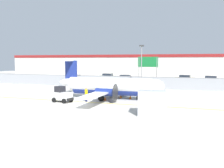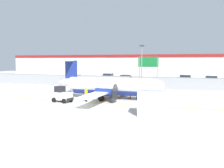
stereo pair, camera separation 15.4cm
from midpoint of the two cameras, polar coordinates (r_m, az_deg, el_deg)
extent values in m
plane|color=#BCB7AD|center=(27.56, -7.27, -4.83)|extent=(140.00, 140.00, 0.00)
cube|color=yellow|center=(29.35, -5.55, -4.17)|extent=(84.00, 0.20, 0.01)
cube|color=gray|center=(44.18, 2.99, 0.39)|extent=(98.00, 0.04, 2.00)
cylinder|color=slate|center=(44.10, 2.99, 1.75)|extent=(98.00, 0.10, 0.10)
cube|color=#38383A|center=(55.38, 6.21, 0.42)|extent=(98.00, 17.00, 0.12)
cube|color=beige|center=(73.36, 9.38, 4.11)|extent=(91.00, 8.00, 6.50)
cube|color=maroon|center=(69.40, 8.88, 6.40)|extent=(91.00, 0.20, 0.80)
cylinder|color=white|center=(31.64, -0.72, -0.25)|extent=(10.80, 2.00, 1.90)
ellipsoid|color=white|center=(30.29, 9.47, -0.58)|extent=(2.50, 1.83, 1.80)
ellipsoid|color=white|center=(33.87, -9.83, 0.38)|extent=(3.05, 1.07, 1.05)
cylinder|color=navy|center=(31.70, -0.72, -1.19)|extent=(9.69, 1.57, 1.48)
cube|color=white|center=(31.67, -0.55, -1.29)|extent=(1.75, 16.01, 0.18)
cylinder|color=navy|center=(34.07, 1.17, -0.81)|extent=(2.21, 0.92, 0.90)
cone|color=black|center=(33.75, 3.04, -0.87)|extent=(0.45, 0.44, 0.44)
cylinder|color=#262626|center=(33.71, 3.29, -0.88)|extent=(0.06, 2.10, 2.10)
cylinder|color=navy|center=(29.17, -1.82, -1.87)|extent=(2.21, 0.92, 0.90)
cone|color=black|center=(28.80, 0.34, -1.96)|extent=(0.45, 0.44, 0.44)
cylinder|color=#262626|center=(28.75, 0.62, -1.98)|extent=(0.06, 2.10, 2.10)
cube|color=navy|center=(33.65, -9.45, 2.66)|extent=(1.70, 0.20, 3.10)
cube|color=white|center=(33.68, -9.70, 5.30)|extent=(1.15, 4.81, 0.14)
cylinder|color=#59595B|center=(30.74, 6.00, -2.26)|extent=(0.14, 0.14, 0.97)
cylinder|color=black|center=(30.81, 5.99, -3.16)|extent=(0.60, 0.23, 0.60)
cylinder|color=#59595B|center=(33.92, 0.01, -1.43)|extent=(0.14, 0.14, 0.90)
cylinder|color=black|center=(33.98, 0.01, -2.18)|extent=(0.76, 0.23, 0.76)
cylinder|color=#59595B|center=(29.79, -2.64, -2.41)|extent=(0.14, 0.14, 0.90)
cylinder|color=black|center=(29.85, -2.64, -3.26)|extent=(0.76, 0.23, 0.76)
cube|color=silver|center=(29.75, -11.42, -2.71)|extent=(2.37, 1.50, 0.90)
cube|color=black|center=(29.87, -11.95, -1.14)|extent=(1.07, 1.15, 0.70)
cube|color=black|center=(29.06, -9.69, -3.47)|extent=(0.36, 1.11, 0.30)
cylinder|color=black|center=(29.79, -9.55, -3.54)|extent=(0.58, 0.28, 0.56)
cylinder|color=black|center=(28.88, -11.05, -3.85)|extent=(0.58, 0.28, 0.56)
cylinder|color=black|center=(30.75, -11.72, -3.30)|extent=(0.58, 0.28, 0.56)
cylinder|color=black|center=(29.87, -13.24, -3.59)|extent=(0.58, 0.28, 0.56)
cylinder|color=#191E4C|center=(29.84, -6.14, -3.20)|extent=(0.22, 0.22, 0.85)
cylinder|color=#191E4C|center=(29.66, -5.95, -3.25)|extent=(0.22, 0.22, 0.85)
cylinder|color=yellow|center=(29.65, -6.06, -1.84)|extent=(0.48, 0.48, 0.60)
cylinder|color=yellow|center=(29.84, -6.26, -1.74)|extent=(0.14, 0.14, 0.55)
cylinder|color=yellow|center=(29.45, -5.85, -1.83)|extent=(0.14, 0.14, 0.55)
sphere|color=tan|center=(29.60, -6.07, -0.99)|extent=(0.22, 0.22, 0.22)
cube|color=#B7BCC1|center=(22.68, 8.91, -4.26)|extent=(2.68, 2.34, 2.20)
cube|color=#333338|center=(22.68, 8.91, -4.26)|extent=(2.42, 0.45, 2.20)
cube|color=orange|center=(30.62, -1.72, -3.72)|extent=(0.36, 0.36, 0.04)
cone|color=orange|center=(30.57, -1.72, -3.12)|extent=(0.28, 0.28, 0.60)
cylinder|color=white|center=(30.55, -1.72, -2.97)|extent=(0.17, 0.17, 0.08)
cube|color=orange|center=(32.44, 1.87, -3.20)|extent=(0.36, 0.36, 0.04)
cone|color=orange|center=(32.39, 1.87, -2.64)|extent=(0.28, 0.28, 0.60)
cylinder|color=white|center=(32.38, 1.87, -2.50)|extent=(0.17, 0.17, 0.08)
cube|color=orange|center=(31.81, 4.07, -3.38)|extent=(0.36, 0.36, 0.04)
cone|color=orange|center=(31.76, 4.07, -2.81)|extent=(0.28, 0.28, 0.60)
cylinder|color=white|center=(31.75, 4.07, -2.67)|extent=(0.17, 0.17, 0.08)
cube|color=slate|center=(56.05, -8.79, 1.15)|extent=(4.31, 1.99, 0.80)
cube|color=#262D38|center=(55.93, -8.67, 1.84)|extent=(2.30, 1.71, 0.56)
cylinder|color=black|center=(56.07, -10.49, 0.79)|extent=(0.61, 0.24, 0.60)
cylinder|color=black|center=(57.58, -9.51, 0.93)|extent=(0.61, 0.24, 0.60)
cylinder|color=black|center=(54.59, -8.03, 0.71)|extent=(0.61, 0.24, 0.60)
cylinder|color=black|center=(56.14, -7.09, 0.85)|extent=(0.61, 0.24, 0.60)
cube|color=#19662D|center=(60.58, -1.21, 1.53)|extent=(4.20, 1.70, 0.80)
cube|color=#262D38|center=(60.48, -1.08, 2.17)|extent=(2.20, 1.56, 0.56)
cylinder|color=black|center=(60.25, -2.76, 1.20)|extent=(0.60, 0.20, 0.60)
cylinder|color=black|center=(61.92, -2.15, 1.32)|extent=(0.60, 0.20, 0.60)
cylinder|color=black|center=(59.29, -0.24, 1.14)|extent=(0.60, 0.20, 0.60)
cylinder|color=black|center=(60.99, 0.31, 1.26)|extent=(0.60, 0.20, 0.60)
cube|color=gray|center=(55.33, 3.10, 1.15)|extent=(4.26, 1.86, 0.80)
cube|color=#262D38|center=(55.31, 2.95, 1.85)|extent=(2.26, 1.64, 0.56)
cylinder|color=black|center=(55.92, 4.71, 0.86)|extent=(0.61, 0.22, 0.60)
cylinder|color=black|center=(54.17, 4.32, 0.71)|extent=(0.61, 0.22, 0.60)
cylinder|color=black|center=(56.56, 1.93, 0.92)|extent=(0.61, 0.22, 0.60)
cylinder|color=black|center=(54.82, 1.46, 0.78)|extent=(0.61, 0.22, 0.60)
cube|color=gray|center=(48.79, 8.75, 0.51)|extent=(4.25, 1.83, 0.80)
cube|color=#262D38|center=(48.76, 8.59, 1.31)|extent=(2.25, 1.63, 0.56)
cylinder|color=black|center=(49.53, 10.50, 0.19)|extent=(0.61, 0.22, 0.60)
cylinder|color=black|center=(47.75, 10.26, 0.00)|extent=(0.61, 0.22, 0.60)
cylinder|color=black|center=(49.92, 7.31, 0.27)|extent=(0.61, 0.22, 0.60)
cylinder|color=black|center=(48.15, 6.95, 0.09)|extent=(0.61, 0.22, 0.60)
cube|color=#B28C19|center=(56.80, 16.08, 1.05)|extent=(4.38, 2.20, 0.80)
cube|color=#262D38|center=(56.73, 16.25, 1.73)|extent=(2.37, 1.82, 0.56)
cylinder|color=black|center=(56.19, 14.51, 0.72)|extent=(0.62, 0.27, 0.60)
cylinder|color=black|center=(57.95, 14.86, 0.85)|extent=(0.62, 0.27, 0.60)
cylinder|color=black|center=(55.72, 17.33, 0.61)|extent=(0.62, 0.27, 0.60)
cylinder|color=black|center=(57.49, 17.60, 0.74)|extent=(0.62, 0.27, 0.60)
cube|color=silver|center=(55.28, 21.73, 0.76)|extent=(4.37, 2.19, 0.80)
cube|color=#262D38|center=(55.24, 21.60, 1.47)|extent=(2.37, 1.81, 0.56)
cylinder|color=black|center=(56.13, 23.21, 0.45)|extent=(0.62, 0.27, 0.60)
cylinder|color=black|center=(54.33, 23.12, 0.30)|extent=(0.62, 0.27, 0.60)
cylinder|color=black|center=(56.31, 20.36, 0.56)|extent=(0.62, 0.27, 0.60)
cylinder|color=black|center=(54.52, 20.19, 0.42)|extent=(0.62, 0.27, 0.60)
cylinder|color=slate|center=(39.63, 6.61, 3.40)|extent=(0.16, 0.16, 7.00)
cube|color=#333333|center=(39.67, 6.67, 8.68)|extent=(0.70, 0.30, 0.24)
cylinder|color=slate|center=(45.03, 6.07, 2.70)|extent=(0.14, 0.14, 5.50)
cylinder|color=slate|center=(44.44, 10.10, 2.61)|extent=(0.14, 0.14, 5.50)
cube|color=#14662D|center=(44.66, 8.11, 5.03)|extent=(3.60, 0.10, 1.80)
camera|label=1|loc=(0.08, -90.14, -0.01)|focal=40.00mm
camera|label=2|loc=(0.08, 89.86, 0.01)|focal=40.00mm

